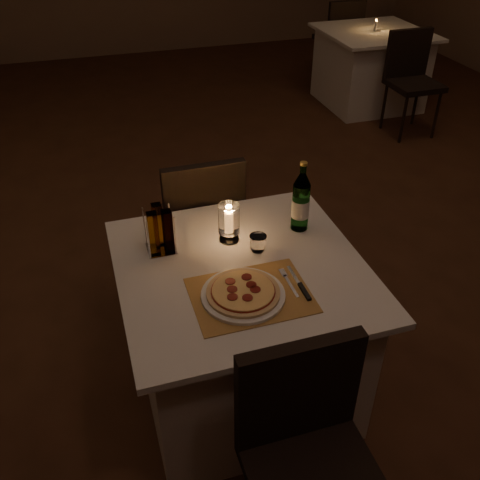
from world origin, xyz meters
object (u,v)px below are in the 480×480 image
object	(u,v)px
chair_near	(307,443)
tumbler	(258,243)
pizza	(243,292)
chair_far	(201,216)
plate	(243,295)
main_table	(241,331)
hurricane_candle	(229,220)
neighbor_table_right	(370,68)
water_bottle	(301,203)

from	to	relation	value
chair_near	tumbler	xyz separation A→B (m)	(0.10, 0.80, 0.23)
pizza	tumbler	size ratio (longest dim) A/B	3.81
chair_near	chair_far	distance (m)	1.43
chair_near	tumbler	distance (m)	0.84
chair_far	plate	bearing A→B (deg)	-93.20
main_table	hurricane_candle	size ratio (longest dim) A/B	5.68
chair_near	plate	size ratio (longest dim) A/B	2.81
chair_far	hurricane_candle	bearing A→B (deg)	-89.35
chair_far	tumbler	world-z (taller)	chair_far
tumbler	neighbor_table_right	size ratio (longest dim) A/B	0.07
chair_near	tumbler	size ratio (longest dim) A/B	12.26
tumbler	neighbor_table_right	xyz separation A→B (m)	(2.28, 3.11, -0.40)
tumbler	hurricane_candle	size ratio (longest dim) A/B	0.42
chair_near	plate	distance (m)	0.57
main_table	chair_far	xyz separation A→B (m)	(-0.00, 0.71, 0.18)
chair_near	neighbor_table_right	size ratio (longest dim) A/B	0.90
chair_near	plate	bearing A→B (deg)	95.35
chair_far	water_bottle	world-z (taller)	water_bottle
main_table	pizza	size ratio (longest dim) A/B	3.57
chair_far	hurricane_candle	world-z (taller)	hurricane_candle
plate	hurricane_candle	bearing A→B (deg)	81.60
water_bottle	hurricane_candle	size ratio (longest dim) A/B	1.87
tumbler	pizza	bearing A→B (deg)	-119.32
plate	neighbor_table_right	distance (m)	4.18
pizza	neighbor_table_right	world-z (taller)	pizza
pizza	main_table	bearing A→B (deg)	74.45
chair_far	tumbler	xyz separation A→B (m)	(0.10, -0.63, 0.23)
hurricane_candle	plate	bearing A→B (deg)	-98.40
chair_far	pizza	xyz separation A→B (m)	(-0.05, -0.89, 0.22)
chair_far	tumbler	distance (m)	0.67
chair_far	plate	world-z (taller)	chair_far
plate	hurricane_candle	distance (m)	0.39
main_table	chair_far	distance (m)	0.74
hurricane_candle	neighbor_table_right	bearing A→B (deg)	51.65
plate	water_bottle	bearing A→B (deg)	44.40
water_bottle	hurricane_candle	xyz separation A→B (m)	(-0.33, 0.00, -0.03)
water_bottle	pizza	bearing A→B (deg)	-135.62
chair_far	water_bottle	distance (m)	0.70
pizza	water_bottle	distance (m)	0.55
pizza	neighbor_table_right	xyz separation A→B (m)	(2.43, 3.38, -0.39)
hurricane_candle	chair_far	bearing A→B (deg)	90.65
chair_near	water_bottle	world-z (taller)	water_bottle
plate	pizza	bearing A→B (deg)	94.52
plate	water_bottle	world-z (taller)	water_bottle
chair_far	water_bottle	xyz separation A→B (m)	(0.33, -0.52, 0.32)
chair_near	tumbler	world-z (taller)	chair_near
plate	tumbler	bearing A→B (deg)	60.71
chair_far	water_bottle	size ratio (longest dim) A/B	2.74
pizza	neighbor_table_right	bearing A→B (deg)	54.28
chair_near	neighbor_table_right	xyz separation A→B (m)	(2.38, 3.92, -0.18)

